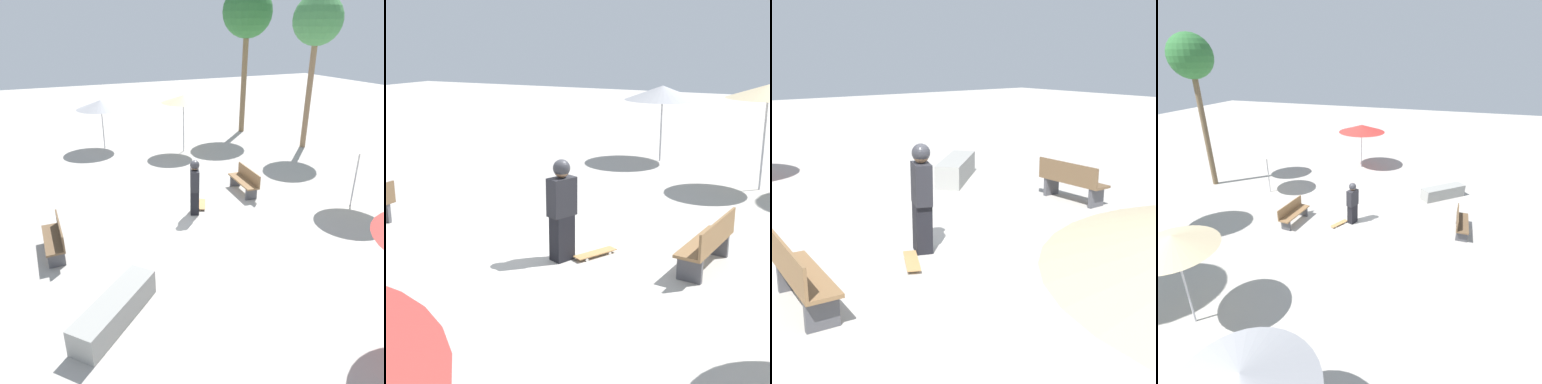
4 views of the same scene
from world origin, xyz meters
The scene contains 6 objects.
ground_plane centered at (0.00, 0.00, 0.00)m, with size 60.00×60.00×0.00m, color #ADA8A0.
skater_main centered at (-0.48, 0.17, 0.93)m, with size 0.40×0.52×1.73m.
skateboard centered at (-0.92, -0.20, 0.06)m, with size 0.54×0.80×0.07m.
bench_near centered at (-2.74, -0.59, 0.43)m, with size 0.60×1.64×0.85m.
shade_umbrella_tan centered at (-2.71, -5.88, 2.40)m, with size 1.97×1.97×2.57m.
shade_umbrella_grey centered at (0.56, -7.89, 2.06)m, with size 2.26×2.26×2.27m.
Camera 2 is at (-4.54, 7.49, 3.57)m, focal length 50.00 mm.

